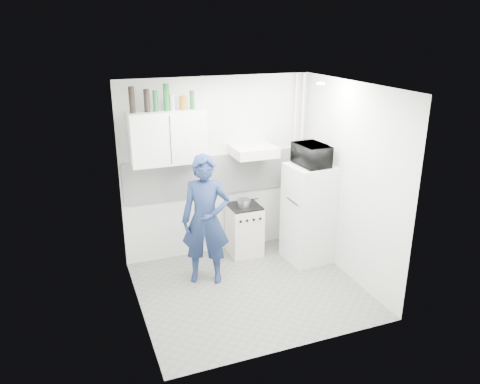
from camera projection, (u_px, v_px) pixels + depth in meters
name	position (u px, v px, depth m)	size (l,w,h in m)	color
floor	(250.00, 289.00, 6.08)	(2.80, 2.80, 0.00)	#65665B
ceiling	(252.00, 86.00, 5.21)	(2.80, 2.80, 0.00)	white
wall_back	(218.00, 168.00, 6.75)	(2.80, 2.80, 0.00)	silver
wall_left	(134.00, 211.00, 5.18)	(2.60, 2.60, 0.00)	silver
wall_right	(350.00, 183.00, 6.12)	(2.60, 2.60, 0.00)	silver
person	(206.00, 220.00, 6.04)	(0.63, 0.41, 1.73)	#18264A
stove	(244.00, 230.00, 6.95)	(0.46, 0.46, 0.74)	beige
fridge	(309.00, 213.00, 6.65)	(0.59, 0.59, 1.43)	silver
stove_top	(244.00, 206.00, 6.82)	(0.44, 0.44, 0.03)	black
saucepan	(244.00, 202.00, 6.77)	(0.19, 0.19, 0.11)	silver
microwave	(312.00, 155.00, 6.36)	(0.36, 0.53, 0.29)	black
bottle_a	(132.00, 100.00, 5.84)	(0.08, 0.08, 0.33)	black
bottle_b	(147.00, 101.00, 5.91)	(0.07, 0.07, 0.29)	black
bottle_c	(155.00, 101.00, 5.95)	(0.06, 0.06, 0.27)	#144C1E
bottle_d	(166.00, 97.00, 5.98)	(0.08, 0.08, 0.34)	#144C1E
canister_a	(172.00, 103.00, 6.03)	(0.08, 0.08, 0.20)	silver
canister_b	(183.00, 103.00, 6.08)	(0.09, 0.09, 0.18)	brown
bottle_e	(192.00, 100.00, 6.12)	(0.06, 0.06, 0.24)	#144C1E
upper_cabinet	(168.00, 137.00, 6.16)	(1.00, 0.35, 0.70)	silver
range_hood	(254.00, 151.00, 6.59)	(0.60, 0.50, 0.14)	beige
backsplash	(218.00, 175.00, 6.77)	(2.74, 0.03, 0.60)	white
pipe_a	(301.00, 161.00, 7.11)	(0.05, 0.05, 2.60)	beige
pipe_b	(294.00, 161.00, 7.07)	(0.04, 0.04, 2.60)	beige
ceiling_spot_fixture	(321.00, 83.00, 5.73)	(0.10, 0.10, 0.02)	white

